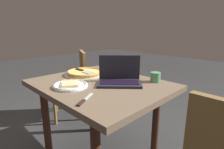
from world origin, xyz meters
TOP-DOWN VIEW (x-y plane):
  - dining_table at (0.00, 0.00)m, footprint 1.04×0.84m
  - laptop at (0.12, 0.10)m, footprint 0.39×0.38m
  - pizza_plate at (-0.08, -0.22)m, footprint 0.25×0.25m
  - pizza_tray at (-0.29, 0.07)m, footprint 0.38×0.38m
  - table_knife at (0.21, -0.31)m, footprint 0.12×0.19m
  - drink_cup at (0.29, 0.33)m, footprint 0.08×0.08m
  - chair_near at (-0.87, 0.32)m, footprint 0.55×0.55m

SIDE VIEW (x-z plane):
  - chair_near at x=-0.87m, z-range 0.07..0.91m
  - dining_table at x=0.00m, z-range 0.26..0.96m
  - table_knife at x=0.21m, z-range 0.70..0.71m
  - pizza_plate at x=-0.08m, z-range 0.70..0.74m
  - pizza_tray at x=-0.29m, z-range 0.71..0.75m
  - drink_cup at x=0.29m, z-range 0.71..0.78m
  - laptop at x=0.12m, z-range 0.65..0.86m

